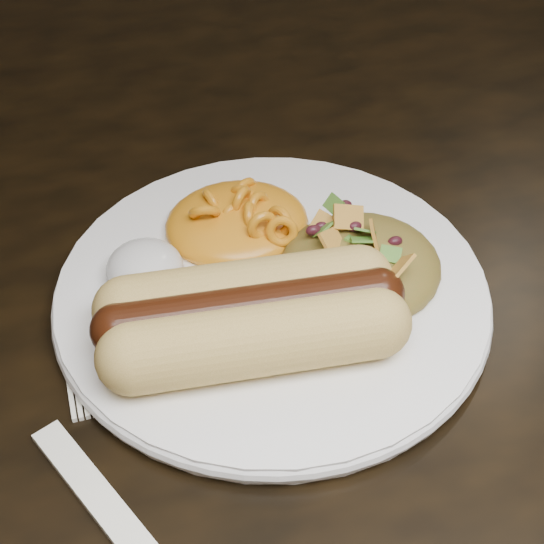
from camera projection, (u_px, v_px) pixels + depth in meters
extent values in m
cube|color=black|center=(359.00, 279.00, 0.54)|extent=(1.60, 0.90, 0.04)
cylinder|color=white|center=(272.00, 292.00, 0.49)|extent=(0.33, 0.33, 0.01)
cylinder|color=#EFC66E|center=(259.00, 338.00, 0.43)|extent=(0.13, 0.05, 0.04)
cylinder|color=#EFC66E|center=(243.00, 296.00, 0.45)|extent=(0.13, 0.05, 0.04)
cylinder|color=#3B1107|center=(251.00, 311.00, 0.44)|extent=(0.14, 0.04, 0.03)
ellipsoid|color=orange|center=(236.00, 207.00, 0.51)|extent=(0.11, 0.10, 0.03)
ellipsoid|color=silver|center=(144.00, 261.00, 0.48)|extent=(0.06, 0.06, 0.03)
ellipsoid|color=#A14F24|center=(361.00, 260.00, 0.48)|extent=(0.10, 0.09, 0.04)
cube|color=white|center=(97.00, 495.00, 0.40)|extent=(0.08, 0.15, 0.00)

